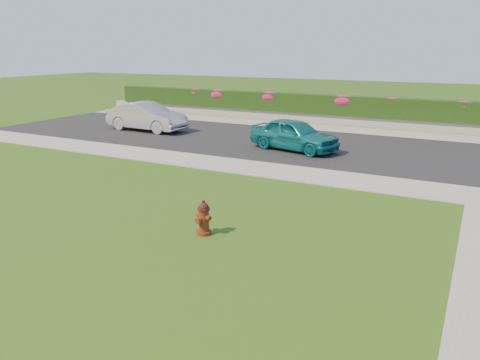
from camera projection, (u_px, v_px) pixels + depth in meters
The scene contains 15 objects.
ground at pixel (113, 276), 9.29m from camera, with size 120.00×120.00×0.00m, color black.
street_far at pixel (230, 138), 23.46m from camera, with size 26.00×8.00×0.04m, color black.
sidewalk_far at pixel (152, 155), 19.63m from camera, with size 24.00×2.00×0.04m, color gray.
sidewalk_beyond at pixel (336, 129), 25.95m from camera, with size 34.00×2.00×0.04m, color gray.
retaining_wall at pixel (344, 120), 27.16m from camera, with size 34.00×0.40×0.60m, color gray.
hedge at pixel (345, 106), 27.01m from camera, with size 32.00×0.90×1.10m, color black.
fire_hydrant at pixel (204, 218), 11.25m from camera, with size 0.45×0.42×0.86m.
sedan_teal at pixel (294, 134), 20.36m from camera, with size 1.62×4.03×1.37m, color #0E646B.
sedan_silver at pixel (147, 117), 25.21m from camera, with size 1.59×4.56×1.50m, color #A2A3A9.
flower_clump_a at pixel (196, 93), 31.33m from camera, with size 1.13×0.73×0.57m, color #BF2060.
flower_clump_b at pixel (219, 95), 30.55m from camera, with size 1.40×0.90×0.70m, color #BF2060.
flower_clump_c at pixel (270, 97), 28.94m from camera, with size 1.32×0.85×0.66m, color #BF2060.
flower_clump_d at pixel (344, 101), 26.89m from camera, with size 1.43×0.92×0.72m, color #BF2060.
flower_clump_e at pixel (392, 102), 25.68m from camera, with size 1.03×0.66×0.52m, color #BF2060.
flower_clump_f at pixel (465, 106), 24.07m from camera, with size 1.10×0.71×0.55m, color #BF2060.
Camera 1 is at (6.13, -6.31, 4.36)m, focal length 35.00 mm.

